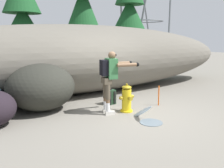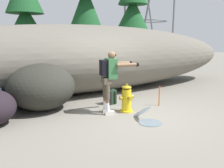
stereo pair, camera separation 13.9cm
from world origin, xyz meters
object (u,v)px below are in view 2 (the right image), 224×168
Objects in this scene: boulder_large at (41,87)px; survey_stake at (159,96)px; fire_hydrant at (127,99)px; utility_worker at (110,75)px; spare_backpack at (111,97)px; boulder_outlier at (21,99)px.

boulder_large is 3.43m from survey_stake.
fire_hydrant reaches higher than survey_stake.
boulder_large is at bearing 149.63° from utility_worker.
utility_worker reaches higher than spare_backpack.
fire_hydrant is at bearing -179.34° from survey_stake.
spare_backpack is at bearing 70.41° from utility_worker.
utility_worker reaches higher than fire_hydrant.
boulder_large is at bearing -60.96° from boulder_outlier.
utility_worker is at bearing -41.00° from boulder_large.
utility_worker is 2.95× the size of boulder_outlier.
survey_stake is at bearing -31.23° from boulder_outlier.
fire_hydrant is at bearing -35.38° from boulder_large.
boulder_outlier is (-0.44, 0.79, -0.47)m from boulder_large.
utility_worker reaches higher than boulder_large.
boulder_large is at bearing 71.57° from spare_backpack.
boulder_large is (-1.49, 1.29, -0.40)m from utility_worker.
survey_stake is at bearing -23.69° from boulder_large.
boulder_large is at bearing 144.62° from fire_hydrant.
boulder_large is 1.02m from boulder_outlier.
utility_worker is 3.52× the size of spare_backpack.
boulder_large reaches higher than fire_hydrant.
survey_stake reaches higher than boulder_outlier.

